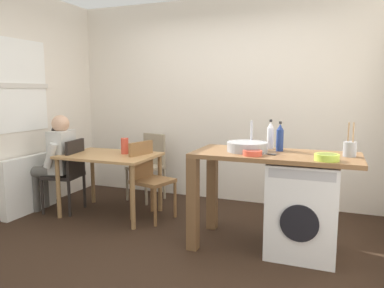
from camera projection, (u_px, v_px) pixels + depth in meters
name	position (u px, v px, depth m)	size (l,w,h in m)	color
ground_plane	(168.00, 246.00, 3.57)	(5.46, 5.46, 0.00)	black
wall_back	(222.00, 101.00, 4.99)	(4.60, 0.10, 2.70)	silver
radiator	(29.00, 184.00, 4.52)	(0.10, 0.80, 0.70)	white
dining_table	(110.00, 162.00, 4.39)	(1.10, 0.76, 0.74)	tan
chair_person_seat	(68.00, 171.00, 4.53)	(0.46, 0.46, 0.90)	black
chair_opposite	(148.00, 175.00, 4.30)	(0.48, 0.48, 0.90)	olive
chair_spare_by_wall	(149.00, 163.00, 5.08)	(0.49, 0.49, 0.90)	gray
seated_person	(56.00, 158.00, 4.54)	(0.53, 0.53, 1.20)	#595651
kitchen_counter	(252.00, 168.00, 3.48)	(1.50, 0.68, 0.92)	brown
washing_machine	(303.00, 208.00, 3.35)	(0.60, 0.61, 0.86)	white
sink_basin	(247.00, 147.00, 3.47)	(0.38, 0.38, 0.09)	#9EA0A5
tap	(251.00, 135.00, 3.62)	(0.02, 0.02, 0.28)	#B2B2B7
bottle_tall_green	(270.00, 136.00, 3.62)	(0.07, 0.07, 0.29)	silver
bottle_squat_brown	(280.00, 138.00, 3.48)	(0.07, 0.07, 0.28)	navy
mixing_bowl	(252.00, 153.00, 3.25)	(0.17, 0.17, 0.05)	#D84C38
utensil_crock	(350.00, 149.00, 3.19)	(0.11, 0.11, 0.30)	gray
colander	(327.00, 157.00, 3.01)	(0.20, 0.20, 0.06)	#A8C63D
vase	(125.00, 146.00, 4.41)	(0.09, 0.09, 0.19)	#D84C38
scissors	(268.00, 154.00, 3.31)	(0.15, 0.06, 0.01)	#B2B2B7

